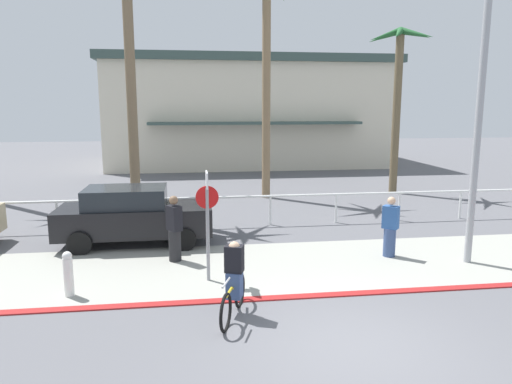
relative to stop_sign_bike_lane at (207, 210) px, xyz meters
name	(u,v)px	position (x,y,z in m)	size (l,w,h in m)	color
ground_plane	(264,215)	(2.30, 6.56, -1.68)	(80.00, 80.00, 0.00)	#5B5B60
sidewalk_strip	(298,265)	(2.30, 0.76, -1.67)	(44.00, 4.00, 0.02)	#9E9E93
curb_paint	(319,295)	(2.30, -1.24, -1.66)	(44.00, 0.24, 0.03)	maroon
building_backdrop	(245,112)	(3.63, 23.95, 1.93)	(18.91, 12.19, 7.18)	beige
rail_fence	(270,201)	(2.30, 5.06, -0.84)	(27.84, 0.08, 1.04)	white
stop_sign_bike_lane	(207,210)	(0.00, 0.00, 0.00)	(0.52, 0.56, 2.56)	gray
bollard_0	(68,274)	(-2.97, -0.53, -1.16)	(0.20, 0.20, 1.00)	white
streetlight_curb	(487,95)	(6.71, 0.17, 2.60)	(0.24, 2.54, 7.50)	#9EA0A5
palm_tree_2	(129,28)	(-2.37, 7.18, 4.99)	(3.33, 2.74, 9.01)	#756047
palm_tree_3	(266,39)	(2.94, 10.06, 5.10)	(3.73, 3.24, 9.28)	#846B4C
palm_tree_4	(398,75)	(8.98, 10.32, 3.71)	(2.89, 3.21, 7.45)	brown
car_black_1	(133,215)	(-2.04, 3.35, -0.81)	(4.40, 2.02, 1.69)	black
cyclist_yellow_0	(234,281)	(0.42, -1.93, -0.98)	(0.66, 1.74, 1.50)	black
pedestrian_0	(390,229)	(4.89, 1.15, -0.92)	(0.47, 0.46, 1.65)	#384C7A
pedestrian_1	(174,231)	(-0.81, 1.54, -0.87)	(0.44, 0.48, 1.75)	#232326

